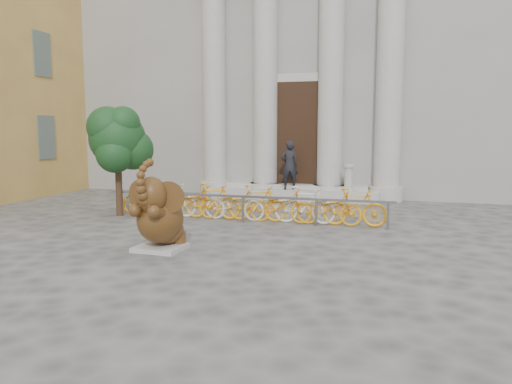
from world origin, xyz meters
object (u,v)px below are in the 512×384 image
(pedestrian, at_px, (289,165))
(elephant_statue, at_px, (159,217))
(bike_rack, at_px, (245,203))
(tree, at_px, (118,140))

(pedestrian, bearing_deg, elephant_statue, 62.74)
(bike_rack, bearing_deg, elephant_statue, -100.52)
(elephant_statue, xyz_separation_m, tree, (-3.02, 3.43, 1.50))
(tree, relative_size, pedestrian, 1.81)
(bike_rack, xyz_separation_m, pedestrian, (0.27, 4.34, 0.73))
(bike_rack, distance_m, pedestrian, 4.41)
(elephant_statue, xyz_separation_m, pedestrian, (0.97, 8.08, 0.53))
(elephant_statue, distance_m, tree, 4.81)
(elephant_statue, bearing_deg, bike_rack, 81.66)
(bike_rack, relative_size, tree, 2.54)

